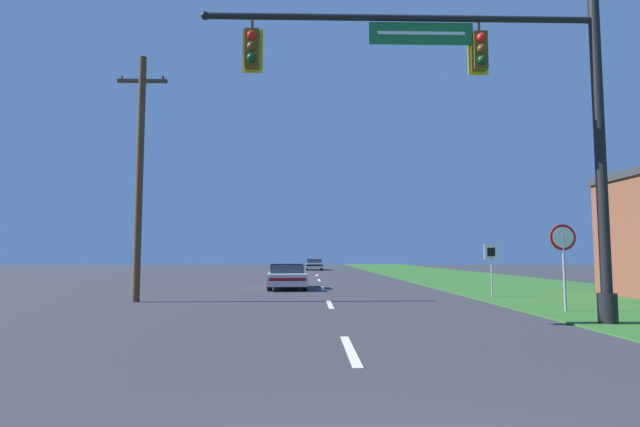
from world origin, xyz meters
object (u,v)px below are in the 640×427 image
at_px(car_ahead, 287,276).
at_px(far_car, 314,264).
at_px(stop_sign, 563,248).
at_px(route_sign_post, 491,258).
at_px(signal_mast, 502,112).
at_px(utility_pole_near, 140,173).

xyz_separation_m(car_ahead, far_car, (1.77, 30.82, 0.00)).
height_order(stop_sign, route_sign_post, stop_sign).
relative_size(signal_mast, far_car, 2.13).
distance_m(signal_mast, stop_sign, 4.94).
height_order(far_car, route_sign_post, route_sign_post).
height_order(car_ahead, utility_pole_near, utility_pole_near).
relative_size(stop_sign, route_sign_post, 1.23).
height_order(far_car, utility_pole_near, utility_pole_near).
distance_m(car_ahead, utility_pole_near, 9.38).
relative_size(signal_mast, route_sign_post, 4.92).
xyz_separation_m(car_ahead, utility_pole_near, (-5.02, -6.84, 4.00)).
xyz_separation_m(far_car, utility_pole_near, (-6.79, -37.66, 4.00)).
distance_m(far_car, stop_sign, 41.76).
bearing_deg(far_car, signal_mast, -84.76).
relative_size(signal_mast, utility_pole_near, 1.12).
relative_size(car_ahead, utility_pole_near, 0.51).
distance_m(signal_mast, route_sign_post, 8.75).
distance_m(stop_sign, route_sign_post, 5.07).
bearing_deg(car_ahead, route_sign_post, -32.92).
distance_m(far_car, utility_pole_near, 38.47).
height_order(far_car, stop_sign, stop_sign).
xyz_separation_m(car_ahead, route_sign_post, (8.22, -5.32, 0.92)).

